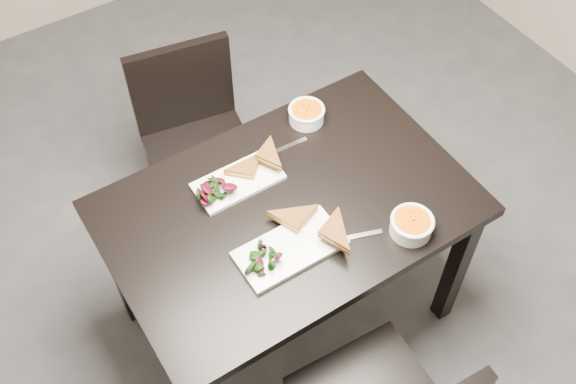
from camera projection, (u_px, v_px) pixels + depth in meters
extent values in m
cube|color=black|center=(288.00, 208.00, 2.26)|extent=(1.20, 0.80, 0.04)
cube|color=black|center=(457.00, 266.00, 2.56)|extent=(0.06, 0.06, 0.71)
cube|color=black|center=(119.00, 268.00, 2.56)|extent=(0.06, 0.06, 0.71)
cube|color=black|center=(351.00, 152.00, 2.91)|extent=(0.06, 0.06, 0.71)
cube|color=black|center=(380.00, 362.00, 2.49)|extent=(0.04, 0.04, 0.41)
cube|color=black|center=(202.00, 154.00, 2.81)|extent=(0.49, 0.49, 0.04)
cube|color=black|center=(179.00, 232.00, 2.84)|extent=(0.05, 0.05, 0.41)
cube|color=black|center=(259.00, 205.00, 2.92)|extent=(0.05, 0.05, 0.41)
cube|color=black|center=(156.00, 171.00, 3.04)|extent=(0.05, 0.05, 0.41)
cube|color=black|center=(232.00, 148.00, 3.13)|extent=(0.05, 0.05, 0.41)
cube|color=black|center=(182.00, 86.00, 2.74)|extent=(0.42, 0.11, 0.40)
cube|color=white|center=(290.00, 249.00, 2.13)|extent=(0.34, 0.17, 0.02)
cylinder|color=white|center=(411.00, 226.00, 2.16)|extent=(0.14, 0.14, 0.05)
cylinder|color=#DE5E0A|center=(412.00, 222.00, 2.14)|extent=(0.12, 0.12, 0.02)
torus|color=white|center=(413.00, 221.00, 2.14)|extent=(0.14, 0.14, 0.01)
cube|color=silver|center=(355.00, 236.00, 2.17)|extent=(0.18, 0.07, 0.00)
cube|color=white|center=(238.00, 181.00, 2.30)|extent=(0.30, 0.15, 0.01)
cylinder|color=white|center=(306.00, 115.00, 2.47)|extent=(0.13, 0.13, 0.05)
cylinder|color=#DE5E0A|center=(307.00, 111.00, 2.45)|extent=(0.11, 0.11, 0.02)
torus|color=white|center=(307.00, 110.00, 2.44)|extent=(0.13, 0.13, 0.01)
cube|color=silver|center=(284.00, 148.00, 2.40)|extent=(0.18, 0.03, 0.00)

